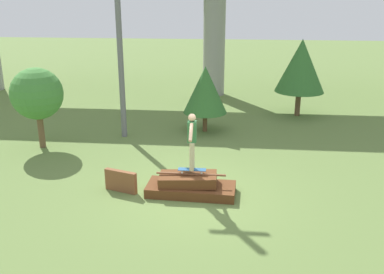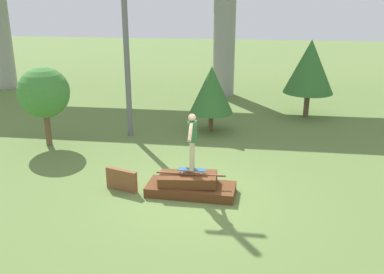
{
  "view_description": "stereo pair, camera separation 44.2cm",
  "coord_description": "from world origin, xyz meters",
  "px_view_note": "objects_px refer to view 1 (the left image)",
  "views": [
    {
      "loc": [
        1.02,
        -10.19,
        5.04
      ],
      "look_at": [
        0.02,
        0.06,
        1.57
      ],
      "focal_mm": 40.0,
      "sensor_mm": 36.0,
      "label": 1
    },
    {
      "loc": [
        1.46,
        -10.14,
        5.04
      ],
      "look_at": [
        0.02,
        0.06,
        1.57
      ],
      "focal_mm": 40.0,
      "sensor_mm": 36.0,
      "label": 2
    }
  ],
  "objects_px": {
    "utility_pole": "(118,11)",
    "tree_behind_left": "(205,90)",
    "skater": "(192,138)",
    "tree_mid_back": "(37,94)",
    "tree_behind_right": "(301,66)",
    "skateboard": "(192,170)"
  },
  "relations": [
    {
      "from": "skater",
      "to": "tree_behind_left",
      "type": "xyz_separation_m",
      "value": [
        -0.03,
        5.39,
        0.08
      ]
    },
    {
      "from": "utility_pole",
      "to": "tree_behind_left",
      "type": "xyz_separation_m",
      "value": [
        2.93,
        0.9,
        -2.86
      ]
    },
    {
      "from": "utility_pole",
      "to": "tree_behind_right",
      "type": "bearing_deg",
      "value": 27.6
    },
    {
      "from": "skateboard",
      "to": "skater",
      "type": "bearing_deg",
      "value": -161.57
    },
    {
      "from": "tree_behind_right",
      "to": "utility_pole",
      "type": "bearing_deg",
      "value": -152.4
    },
    {
      "from": "skater",
      "to": "tree_mid_back",
      "type": "relative_size",
      "value": 0.55
    },
    {
      "from": "utility_pole",
      "to": "tree_behind_left",
      "type": "height_order",
      "value": "utility_pole"
    },
    {
      "from": "tree_behind_right",
      "to": "skater",
      "type": "bearing_deg",
      "value": -115.37
    },
    {
      "from": "skateboard",
      "to": "tree_mid_back",
      "type": "relative_size",
      "value": 0.27
    },
    {
      "from": "skater",
      "to": "utility_pole",
      "type": "bearing_deg",
      "value": 123.38
    },
    {
      "from": "tree_behind_left",
      "to": "skater",
      "type": "bearing_deg",
      "value": -89.69
    },
    {
      "from": "skateboard",
      "to": "tree_behind_right",
      "type": "bearing_deg",
      "value": 64.63
    },
    {
      "from": "tree_mid_back",
      "to": "tree_behind_right",
      "type": "bearing_deg",
      "value": 28.16
    },
    {
      "from": "skater",
      "to": "tree_mid_back",
      "type": "height_order",
      "value": "tree_mid_back"
    },
    {
      "from": "skater",
      "to": "utility_pole",
      "type": "xyz_separation_m",
      "value": [
        -2.96,
        4.49,
        2.94
      ]
    },
    {
      "from": "skater",
      "to": "skateboard",
      "type": "bearing_deg",
      "value": 18.43
    },
    {
      "from": "tree_mid_back",
      "to": "tree_behind_left",
      "type": "bearing_deg",
      "value": 23.23
    },
    {
      "from": "tree_behind_left",
      "to": "tree_behind_right",
      "type": "height_order",
      "value": "tree_behind_right"
    },
    {
      "from": "skater",
      "to": "utility_pole",
      "type": "distance_m",
      "value": 6.13
    },
    {
      "from": "utility_pole",
      "to": "tree_behind_right",
      "type": "xyz_separation_m",
      "value": [
        6.76,
        3.53,
        -2.33
      ]
    },
    {
      "from": "skateboard",
      "to": "utility_pole",
      "type": "distance_m",
      "value": 6.59
    },
    {
      "from": "tree_behind_left",
      "to": "tree_mid_back",
      "type": "distance_m",
      "value": 5.93
    }
  ]
}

